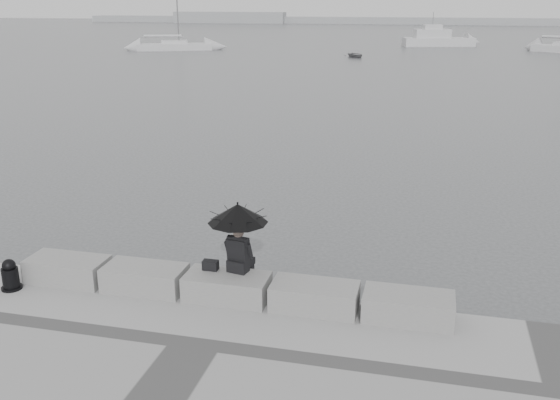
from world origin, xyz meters
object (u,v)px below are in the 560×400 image
(motor_cruiser, at_px, (439,39))
(seated_person, at_px, (238,222))
(sailboat_left, at_px, (174,46))
(dinghy, at_px, (356,55))
(mooring_bollard, at_px, (10,277))

(motor_cruiser, bearing_deg, seated_person, -108.10)
(sailboat_left, height_order, dinghy, sailboat_left)
(dinghy, bearing_deg, mooring_bollard, -120.74)
(seated_person, bearing_deg, mooring_bollard, -157.60)
(sailboat_left, bearing_deg, seated_person, -90.23)
(seated_person, xyz_separation_m, dinghy, (-5.01, 58.28, -1.76))
(motor_cruiser, bearing_deg, sailboat_left, -170.09)
(seated_person, height_order, motor_cruiser, motor_cruiser)
(seated_person, height_order, mooring_bollard, seated_person)
(mooring_bollard, height_order, dinghy, mooring_bollard)
(seated_person, relative_size, dinghy, 0.48)
(sailboat_left, distance_m, dinghy, 23.36)
(seated_person, bearing_deg, dinghy, 106.29)
(seated_person, distance_m, motor_cruiser, 77.87)
(seated_person, height_order, sailboat_left, sailboat_left)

